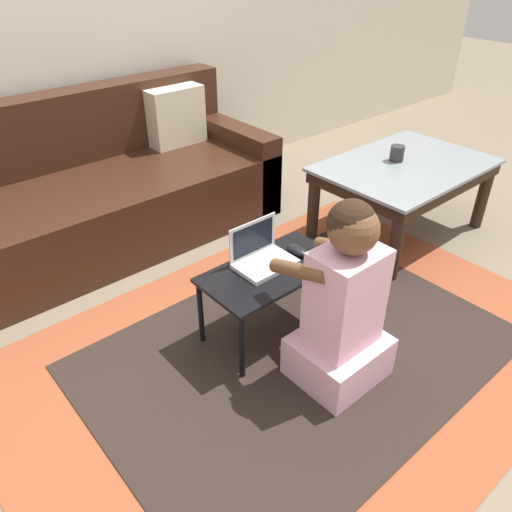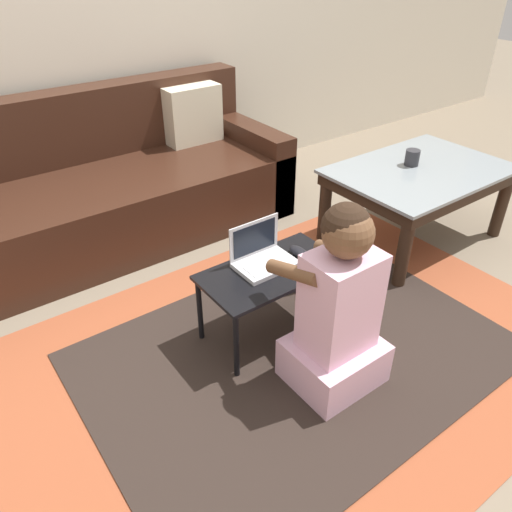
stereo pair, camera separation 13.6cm
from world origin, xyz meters
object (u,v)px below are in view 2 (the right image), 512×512
(laptop_desk, at_px, (271,277))
(person_seated, at_px, (338,311))
(computer_mouse, at_px, (299,252))
(couch, at_px, (108,191))
(coffee_table, at_px, (419,179))
(cup_on_table, at_px, (412,158))
(laptop, at_px, (263,258))

(laptop_desk, distance_m, person_seated, 0.39)
(computer_mouse, xyz_separation_m, person_seated, (-0.14, -0.39, -0.01))
(couch, bearing_deg, laptop_desk, -80.51)
(coffee_table, relative_size, laptop_desk, 1.61)
(laptop_desk, xyz_separation_m, cup_on_table, (1.21, 0.25, 0.18))
(computer_mouse, distance_m, cup_on_table, 1.07)
(couch, xyz_separation_m, person_seated, (0.24, -1.68, 0.08))
(laptop, height_order, computer_mouse, laptop)
(computer_mouse, height_order, cup_on_table, cup_on_table)
(coffee_table, xyz_separation_m, computer_mouse, (-1.05, -0.17, -0.01))
(laptop_desk, bearing_deg, person_seated, -86.10)
(person_seated, bearing_deg, cup_on_table, 28.10)
(couch, relative_size, computer_mouse, 19.04)
(cup_on_table, bearing_deg, laptop, -170.83)
(computer_mouse, relative_size, cup_on_table, 1.25)
(couch, relative_size, laptop_desk, 3.44)
(laptop_desk, relative_size, person_seated, 0.76)
(couch, height_order, laptop, couch)
(laptop, distance_m, computer_mouse, 0.18)
(laptop, xyz_separation_m, computer_mouse, (0.17, -0.04, -0.02))
(computer_mouse, relative_size, person_seated, 0.14)
(laptop_desk, bearing_deg, couch, 99.49)
(coffee_table, xyz_separation_m, cup_on_table, (-0.01, 0.07, 0.11))
(coffee_table, xyz_separation_m, person_seated, (-1.19, -0.56, -0.02))
(laptop_desk, distance_m, computer_mouse, 0.18)
(coffee_table, distance_m, computer_mouse, 1.06)
(laptop, height_order, person_seated, person_seated)
(laptop_desk, xyz_separation_m, laptop, (-0.01, 0.05, 0.07))
(laptop, height_order, cup_on_table, cup_on_table)
(laptop, bearing_deg, couch, 99.62)
(laptop_desk, distance_m, cup_on_table, 1.24)
(laptop, xyz_separation_m, cup_on_table, (1.21, 0.20, 0.11))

